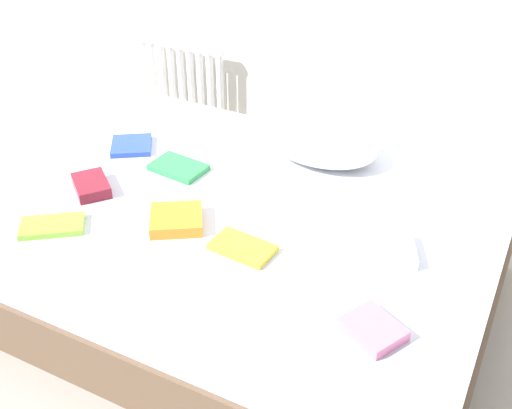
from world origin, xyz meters
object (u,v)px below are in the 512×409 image
radiator (182,80)px  textbook_orange (176,220)px  textbook_lime (52,226)px  textbook_yellow (243,247)px  textbook_maroon (91,186)px  textbook_pink (373,329)px  textbook_green (178,167)px  bed (251,255)px  textbook_white (380,250)px  pillow (322,144)px  textbook_blue (132,145)px

radiator → textbook_orange: (0.91, -1.44, 0.15)m
textbook_orange → textbook_lime: size_ratio=0.83×
textbook_orange → textbook_yellow: (0.30, -0.02, -0.01)m
textbook_maroon → textbook_pink: size_ratio=1.07×
textbook_pink → textbook_lime: bearing=-151.2°
textbook_green → textbook_yellow: 0.64m
textbook_lime → textbook_maroon: bearing=61.9°
radiator → textbook_yellow: bearing=-50.3°
bed → textbook_white: size_ratio=8.01×
textbook_maroon → textbook_orange: bearing=33.5°
pillow → textbook_lime: pillow is taller
pillow → textbook_orange: 0.80m
pillow → textbook_blue: 0.89m
textbook_maroon → textbook_pink: 1.34m
bed → textbook_pink: size_ratio=11.16×
radiator → textbook_maroon: size_ratio=3.12×
pillow → textbook_green: (-0.52, -0.39, -0.06)m
bed → textbook_lime: (-0.62, -0.48, 0.27)m
textbook_white → textbook_lime: textbook_white is taller
textbook_maroon → textbook_green: 0.39m
textbook_pink → textbook_blue: bearing=-176.9°
textbook_green → textbook_blue: 0.31m
bed → pillow: (0.11, 0.50, 0.33)m
textbook_white → textbook_blue: textbook_white is taller
radiator → textbook_yellow: (1.21, -1.46, 0.14)m
textbook_green → textbook_yellow: size_ratio=1.02×
pillow → textbook_pink: pillow is taller
bed → pillow: 0.60m
textbook_white → textbook_lime: 1.25m
textbook_white → textbook_yellow: size_ratio=1.07×
textbook_blue → textbook_pink: size_ratio=1.05×
textbook_orange → textbook_lime: textbook_orange is taller
pillow → textbook_blue: pillow is taller
pillow → textbook_maroon: bearing=-137.6°
textbook_maroon → textbook_green: bearing=91.3°
textbook_white → textbook_yellow: textbook_white is taller
radiator → textbook_green: size_ratio=2.54×
textbook_orange → textbook_pink: size_ratio=1.12×
textbook_yellow → textbook_green: bearing=149.7°
textbook_yellow → textbook_white: bearing=29.1°
textbook_lime → textbook_yellow: textbook_lime is taller
textbook_lime → textbook_pink: bearing=-34.4°
textbook_orange → bed: bearing=18.2°
textbook_blue → radiator: bearing=77.6°
radiator → textbook_pink: bearing=-42.9°
textbook_green → textbook_pink: size_ratio=1.32×
pillow → textbook_orange: bearing=-112.6°
textbook_white → textbook_pink: (0.10, -0.39, -0.00)m
textbook_white → textbook_maroon: (-1.22, -0.14, 0.00)m
textbook_maroon → textbook_orange: size_ratio=0.96×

